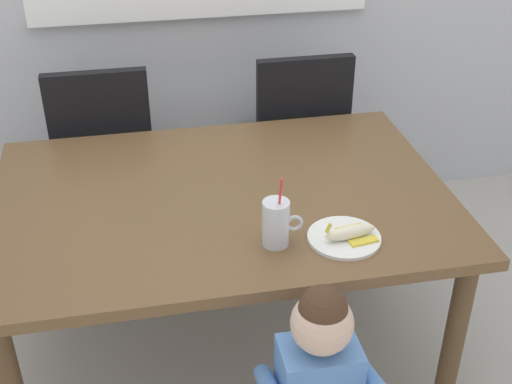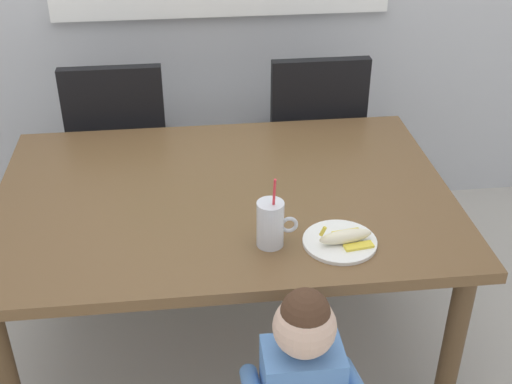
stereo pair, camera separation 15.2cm
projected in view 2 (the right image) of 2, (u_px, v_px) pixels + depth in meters
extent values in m
plane|color=#B7B2A8|center=(229.00, 345.00, 2.70)|extent=(24.00, 24.00, 0.00)
cube|color=brown|center=(224.00, 197.00, 2.34)|extent=(1.57, 1.09, 0.04)
cylinder|color=brown|center=(452.00, 351.00, 2.20)|extent=(0.07, 0.07, 0.68)
cylinder|color=brown|center=(53.00, 222.00, 2.85)|extent=(0.07, 0.07, 0.68)
cylinder|color=brown|center=(377.00, 202.00, 2.99)|extent=(0.07, 0.07, 0.68)
cube|color=black|center=(124.00, 155.00, 3.13)|extent=(0.44, 0.44, 0.06)
cube|color=black|center=(115.00, 121.00, 2.82)|extent=(0.42, 0.05, 0.48)
cylinder|color=black|center=(168.00, 177.00, 3.44)|extent=(0.04, 0.04, 0.42)
cylinder|color=black|center=(93.00, 182.00, 3.40)|extent=(0.04, 0.04, 0.42)
cylinder|color=black|center=(168.00, 218.00, 3.11)|extent=(0.04, 0.04, 0.42)
cylinder|color=black|center=(85.00, 223.00, 3.08)|extent=(0.04, 0.04, 0.42)
cube|color=black|center=(308.00, 147.00, 3.21)|extent=(0.44, 0.44, 0.06)
cube|color=black|center=(319.00, 112.00, 2.90)|extent=(0.42, 0.05, 0.48)
cylinder|color=black|center=(335.00, 169.00, 3.51)|extent=(0.04, 0.04, 0.42)
cylinder|color=black|center=(264.00, 173.00, 3.48)|extent=(0.04, 0.04, 0.42)
cylinder|color=black|center=(352.00, 207.00, 3.19)|extent=(0.04, 0.04, 0.42)
cylinder|color=black|center=(274.00, 212.00, 3.15)|extent=(0.04, 0.04, 0.42)
sphere|color=beige|center=(305.00, 327.00, 1.75)|extent=(0.17, 0.17, 0.17)
sphere|color=#472D1E|center=(305.00, 313.00, 1.72)|extent=(0.13, 0.13, 0.13)
cylinder|color=#598CD1|center=(353.00, 383.00, 1.85)|extent=(0.05, 0.24, 0.13)
cylinder|color=silver|center=(270.00, 224.00, 2.02)|extent=(0.08, 0.08, 0.15)
cylinder|color=beige|center=(270.00, 232.00, 2.04)|extent=(0.07, 0.07, 0.08)
torus|color=silver|center=(289.00, 225.00, 2.03)|extent=(0.06, 0.01, 0.06)
cylinder|color=#E5333F|center=(273.00, 206.00, 1.98)|extent=(0.01, 0.06, 0.22)
cylinder|color=white|center=(340.00, 242.00, 2.06)|extent=(0.23, 0.23, 0.01)
ellipsoid|color=#F4EAC6|center=(346.00, 236.00, 2.04)|extent=(0.17, 0.07, 0.04)
cube|color=yellow|center=(359.00, 246.00, 2.03)|extent=(0.09, 0.05, 0.01)
cube|color=yellow|center=(347.00, 233.00, 2.08)|extent=(0.09, 0.05, 0.01)
cylinder|color=yellow|center=(323.00, 231.00, 2.01)|extent=(0.03, 0.02, 0.03)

